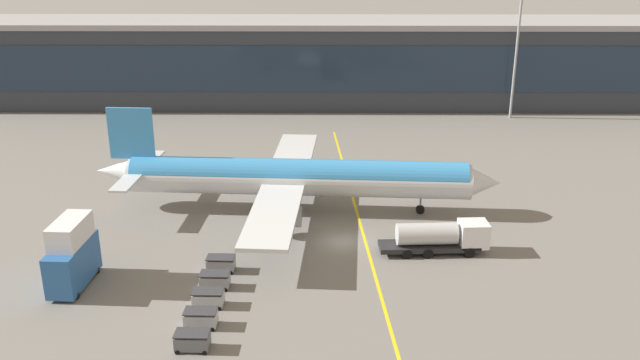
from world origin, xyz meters
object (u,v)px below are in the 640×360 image
Objects in this scene: main_airliner at (296,177)px; baggage_cart_1 at (201,318)px; baggage_cart_0 at (192,340)px; baggage_cart_3 at (215,280)px; fuel_tanker at (441,237)px; baggage_cart_2 at (208,298)px; catering_lift at (72,254)px; baggage_cart_4 at (221,263)px.

baggage_cart_1 is (-6.65, -24.63, -3.34)m from main_airliner.
baggage_cart_3 is (0.20, 9.60, 0.00)m from baggage_cart_0.
fuel_tanker is (14.97, -10.91, -2.38)m from main_airliner.
baggage_cart_0 is 6.40m from baggage_cart_2.
baggage_cart_0 is 1.00× the size of baggage_cart_2.
catering_lift is 2.58× the size of baggage_cart_1.
main_airliner reaches higher than fuel_tanker.
baggage_cart_1 is 1.00× the size of baggage_cart_3.
baggage_cart_0 is 1.00× the size of baggage_cart_1.
baggage_cart_2 is (12.72, -3.61, -2.28)m from catering_lift.
main_airliner is 28.82m from baggage_cart_0.
main_airliner is at bearing 143.91° from fuel_tanker.
baggage_cart_3 is at bearing -161.19° from fuel_tanker.
baggage_cart_1 is (12.65, -6.81, -2.28)m from catering_lift.
baggage_cart_4 is (0.14, 6.40, 0.00)m from baggage_cart_2.
baggage_cart_0 is at bearing -91.22° from baggage_cart_3.
baggage_cart_2 is at bearing -15.84° from catering_lift.
baggage_cart_1 is 9.60m from baggage_cart_4.
catering_lift is at bearing -137.29° from main_airliner.
main_airliner is 4.26× the size of fuel_tanker.
baggage_cart_2 is at bearing -153.99° from fuel_tanker.
baggage_cart_1 and baggage_cart_4 have the same top height.
fuel_tanker is 24.00m from baggage_cart_2.
baggage_cart_4 is at bearing 88.78° from baggage_cart_1.
baggage_cart_2 is 3.20m from baggage_cart_3.
baggage_cart_0 is 9.60m from baggage_cart_3.
baggage_cart_0 and baggage_cart_4 have the same top height.
baggage_cart_2 and baggage_cart_4 have the same top height.
baggage_cart_1 is at bearing -28.28° from catering_lift.
fuel_tanker is 34.99m from catering_lift.
baggage_cart_1 is at bearing 88.78° from baggage_cart_0.
fuel_tanker is 25.62m from baggage_cart_1.
baggage_cart_1 is 1.00× the size of baggage_cart_2.
main_airliner is at bearing 72.92° from baggage_cart_2.
baggage_cart_0 is 1.00× the size of baggage_cart_3.
baggage_cart_1 is 3.20m from baggage_cart_2.
baggage_cart_2 is 1.00× the size of baggage_cart_3.
baggage_cart_0 is 1.00× the size of baggage_cart_4.
baggage_cart_1 is (-21.62, -13.72, -0.96)m from fuel_tanker.
baggage_cart_0 is at bearing -142.05° from fuel_tanker.
fuel_tanker is 21.83m from baggage_cart_4.
catering_lift is 13.42m from baggage_cart_2.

